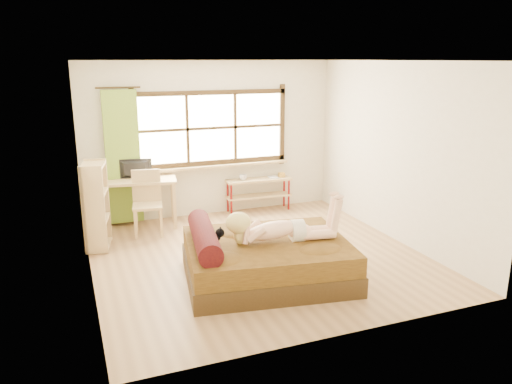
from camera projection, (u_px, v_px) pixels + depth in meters
name	position (u px, v px, depth m)	size (l,w,h in m)	color
floor	(258.00, 256.00, 7.10)	(4.50, 4.50, 0.00)	#9E754C
ceiling	(258.00, 61.00, 6.40)	(4.50, 4.50, 0.00)	white
wall_back	(212.00, 139.00, 8.77)	(4.50, 4.50, 0.00)	silver
wall_front	(345.00, 209.00, 4.72)	(4.50, 4.50, 0.00)	silver
wall_left	(83.00, 177.00, 5.96)	(4.50, 4.50, 0.00)	silver
wall_right	(397.00, 153.00, 7.53)	(4.50, 4.50, 0.00)	silver
window	(212.00, 130.00, 8.71)	(2.80, 0.16, 1.46)	#FFEDBF
curtain	(123.00, 158.00, 8.18)	(0.55, 0.10, 2.20)	olive
bed	(263.00, 258.00, 6.32)	(2.26, 1.92, 0.77)	black
woman	(280.00, 218.00, 6.20)	(1.42, 0.41, 0.61)	beige
kitten	(210.00, 236.00, 6.08)	(0.30, 0.12, 0.24)	black
desk	(136.00, 186.00, 8.19)	(1.38, 0.79, 0.81)	tan
monitor	(135.00, 169.00, 8.16)	(0.56, 0.07, 0.32)	black
chair	(147.00, 199.00, 7.94)	(0.52, 0.52, 1.02)	tan
pipe_shelf	(259.00, 187.00, 9.14)	(1.22, 0.36, 0.68)	tan
cup	(243.00, 177.00, 8.97)	(0.13, 0.13, 0.10)	gray
book	(269.00, 177.00, 9.16)	(0.16, 0.22, 0.02)	gray
bookshelf	(96.00, 206.00, 7.26)	(0.42, 0.61, 1.29)	tan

